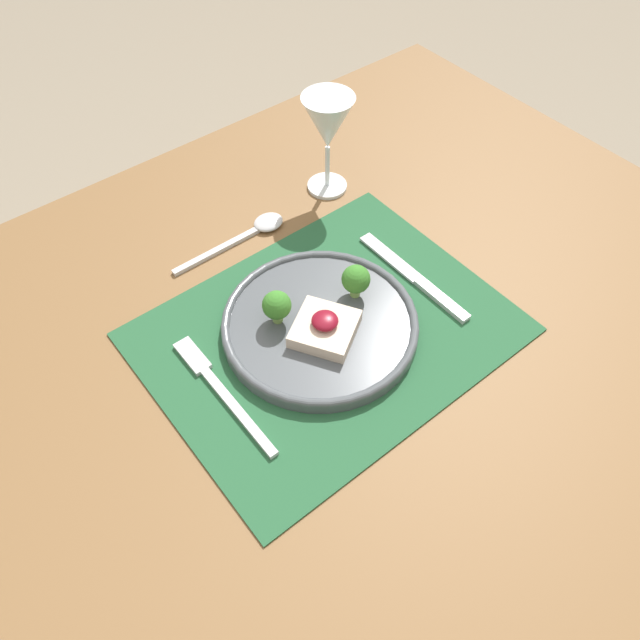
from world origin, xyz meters
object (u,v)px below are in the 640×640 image
knife (420,282)px  wine_glass_near (328,126)px  spoon (255,230)px  dinner_plate (320,322)px  fork (217,386)px

knife → wine_glass_near: wine_glass_near is taller
spoon → knife: bearing=-63.2°
knife → spoon: bearing=116.3°
wine_glass_near → dinner_plate: bearing=-130.8°
knife → wine_glass_near: bearing=81.3°
wine_glass_near → spoon: bearing=-174.5°
dinner_plate → knife: 0.17m
fork → wine_glass_near: wine_glass_near is taller
dinner_plate → wine_glass_near: size_ratio=1.60×
fork → knife: (0.33, -0.03, 0.00)m
fork → spoon: size_ratio=1.09×
spoon → wine_glass_near: size_ratio=1.18×
knife → wine_glass_near: size_ratio=1.28×
dinner_plate → fork: size_ratio=1.25×
knife → spoon: 0.27m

